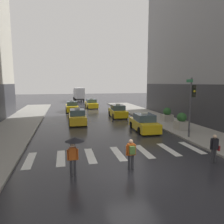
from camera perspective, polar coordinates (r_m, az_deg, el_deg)
The scene contains 14 objects.
ground_plane at distance 11.03m, azimuth 5.78°, elevation -16.28°, with size 160.00×160.00×0.00m, color #26262B.
crosswalk_markings at distance 13.70m, azimuth 1.65°, elevation -11.30°, with size 11.30×2.80×0.01m.
traffic_light_pole at distance 17.84m, azimuth 21.09°, elevation 3.36°, with size 0.44×0.84×4.80m.
taxi_lead at distance 20.01m, azimuth 8.79°, elevation -3.07°, with size 2.10×4.62×1.80m.
taxi_second at distance 23.63m, azimuth -9.51°, elevation -1.39°, with size 2.00×4.58×1.80m.
taxi_third at distance 27.90m, azimuth 1.60°, elevation 0.14°, with size 2.06×4.60×1.80m.
taxi_fourth at distance 33.83m, azimuth -10.97°, elevation 1.37°, with size 1.98×4.56×1.80m.
taxi_fifth at distance 38.21m, azimuth -5.71°, elevation 2.22°, with size 2.05×4.60×1.80m.
box_truck at distance 52.89m, azimuth -9.15°, elevation 4.97°, with size 2.46×7.60×3.35m.
pedestrian_with_umbrella at distance 10.33m, azimuth -10.41°, elevation -9.10°, with size 0.96×0.96×1.94m.
pedestrian_with_backpack at distance 10.97m, azimuth 5.30°, elevation -10.97°, with size 0.55×0.43×1.65m.
pedestrian_with_handbag at distance 13.25m, azimuth 26.37°, elevation -8.60°, with size 0.60×0.24×1.65m.
planter_near_corner at distance 20.78m, azimuth 18.60°, elevation -2.57°, with size 1.10×1.10×1.60m.
planter_mid_block at distance 24.58m, azimuth 14.91°, elevation -0.84°, with size 1.10×1.10×1.60m.
Camera 1 is at (-3.31, -9.50, 4.52)m, focal length 33.21 mm.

